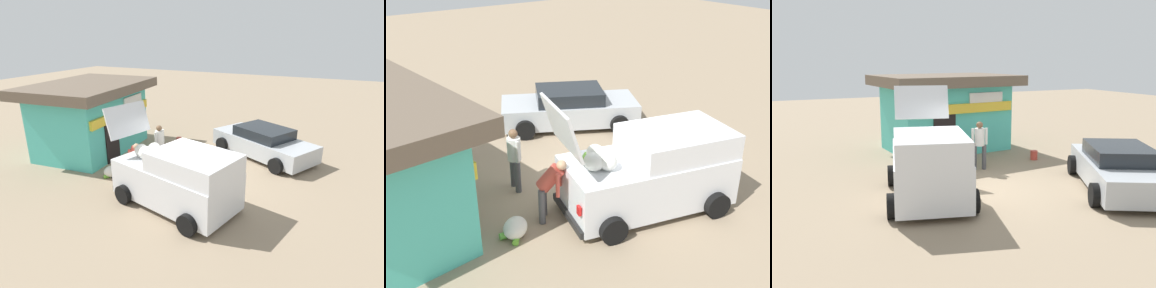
% 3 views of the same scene
% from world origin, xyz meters
% --- Properties ---
extents(ground_plane, '(60.00, 60.00, 0.00)m').
position_xyz_m(ground_plane, '(0.00, 0.00, 0.00)').
color(ground_plane, gray).
extents(storefront_bar, '(5.74, 4.36, 3.04)m').
position_xyz_m(storefront_bar, '(1.13, 5.55, 1.61)').
color(storefront_bar, '#4CC6B7').
rests_on(storefront_bar, ground_plane).
extents(delivery_van, '(2.95, 4.49, 2.89)m').
position_xyz_m(delivery_van, '(-1.70, -0.15, 0.94)').
color(delivery_van, silver).
rests_on(delivery_van, ground_plane).
extents(parked_sedan, '(3.77, 4.80, 1.29)m').
position_xyz_m(parked_sedan, '(3.54, -1.59, 0.62)').
color(parked_sedan, '#B2B7BC').
rests_on(parked_sedan, ground_plane).
extents(vendor_standing, '(0.56, 0.39, 1.65)m').
position_xyz_m(vendor_standing, '(0.90, 1.99, 0.95)').
color(vendor_standing, '#4C4C51').
rests_on(vendor_standing, ground_plane).
extents(customer_bending, '(0.68, 0.71, 1.50)m').
position_xyz_m(customer_bending, '(-0.75, 2.04, 0.90)').
color(customer_bending, '#4C4C51').
rests_on(customer_bending, ground_plane).
extents(unloaded_banana_pile, '(0.82, 0.82, 0.43)m').
position_xyz_m(unloaded_banana_pile, '(-0.84, 3.02, 0.20)').
color(unloaded_banana_pile, silver).
rests_on(unloaded_banana_pile, ground_plane).
extents(paint_bucket, '(0.27, 0.27, 0.34)m').
position_xyz_m(paint_bucket, '(3.39, 2.38, 0.17)').
color(paint_bucket, '#BF3F33').
rests_on(paint_bucket, ground_plane).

